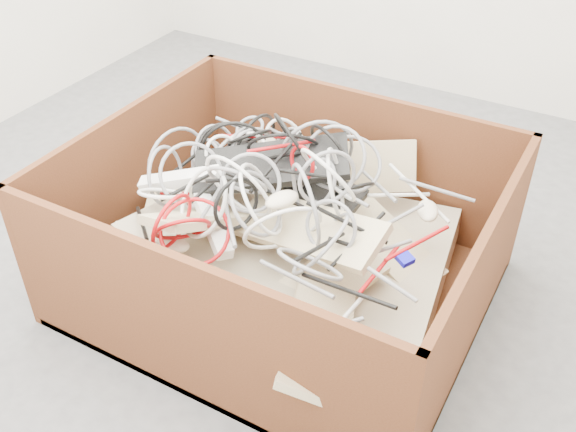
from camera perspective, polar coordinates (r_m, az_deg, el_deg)
The scene contains 8 objects.
ground at distance 2.50m, azimuth -3.08°, elevation -1.40°, with size 3.00×3.00×0.00m, color #4E4F51.
cardboard_box at distance 2.17m, azimuth -0.68°, elevation -3.67°, with size 1.24×1.04×0.54m.
keyboard_pile at distance 2.07m, azimuth -0.50°, elevation -0.82°, with size 1.07×1.03×0.41m.
mice_scatter at distance 2.03m, azimuth -1.01°, elevation 0.81°, with size 0.80×0.63×0.20m.
power_strip_left at distance 2.13m, azimuth -9.26°, elevation 3.13°, with size 0.27×0.05×0.04m, color white.
power_strip_right at distance 2.00m, azimuth -6.47°, elevation -0.75°, with size 0.25×0.05×0.04m, color white.
vga_plug at distance 1.87m, azimuth 9.97°, elevation -3.60°, with size 0.04×0.04×0.02m, color #0B0BAB.
cable_tangle at distance 2.05m, azimuth -2.16°, elevation 3.32°, with size 1.01×0.83×0.45m.
Camera 1 is at (1.08, -1.64, 1.54)m, focal length 41.47 mm.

